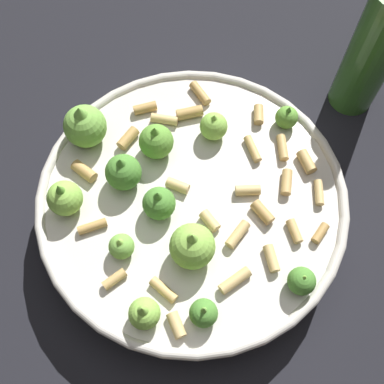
% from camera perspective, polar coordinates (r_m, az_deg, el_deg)
% --- Properties ---
extents(ground_plane, '(2.40, 2.40, 0.00)m').
position_cam_1_polar(ground_plane, '(0.55, 0.00, -2.88)').
color(ground_plane, black).
extents(cooking_pan, '(0.34, 0.34, 0.11)m').
position_cam_1_polar(cooking_pan, '(0.52, -0.36, -1.36)').
color(cooking_pan, beige).
rests_on(cooking_pan, ground).
extents(olive_oil_bottle, '(0.06, 0.06, 0.23)m').
position_cam_1_polar(olive_oil_bottle, '(0.60, 21.29, 15.97)').
color(olive_oil_bottle, '#336023').
rests_on(olive_oil_bottle, ground).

